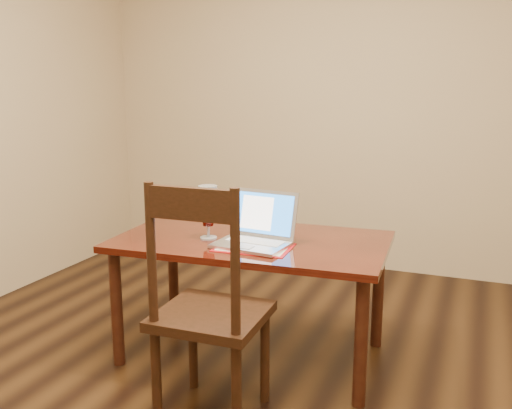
% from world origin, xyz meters
% --- Properties ---
extents(room_shell, '(4.51, 5.01, 2.71)m').
position_xyz_m(room_shell, '(0.00, 0.00, 1.76)').
color(room_shell, tan).
rests_on(room_shell, ground).
extents(dining_table, '(1.47, 0.88, 0.95)m').
position_xyz_m(dining_table, '(-0.27, 0.73, 0.60)').
color(dining_table, '#4B140A').
rests_on(dining_table, ground).
extents(dining_chair, '(0.48, 0.45, 1.09)m').
position_xyz_m(dining_chair, '(-0.21, 0.10, 0.51)').
color(dining_chair, '#32180E').
rests_on(dining_chair, ground).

